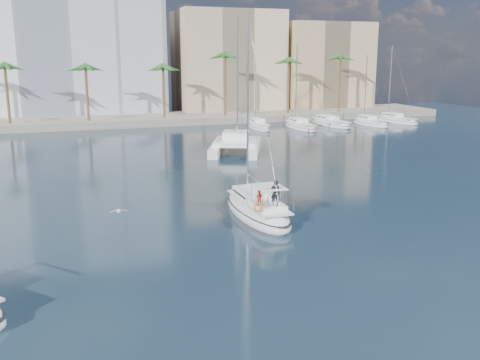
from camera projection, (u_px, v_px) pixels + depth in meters
name	position (u px, v px, depth m)	size (l,w,h in m)	color
ground	(229.00, 228.00, 36.65)	(160.00, 160.00, 0.00)	black
quay	(123.00, 120.00, 92.75)	(120.00, 14.00, 1.20)	gray
building_modern	(44.00, 42.00, 97.01)	(42.00, 16.00, 28.00)	white
building_beige	(227.00, 63.00, 105.81)	(20.00, 14.00, 20.00)	beige
building_tan_right	(323.00, 68.00, 110.46)	(18.00, 12.00, 18.00)	tan
palm_centre	(123.00, 63.00, 86.86)	(3.60, 3.60, 12.30)	brown
palm_right	(311.00, 63.00, 97.52)	(3.60, 3.60, 12.30)	brown
main_sloop	(257.00, 209.00, 39.40)	(3.27, 10.28, 15.27)	white
catamaran	(236.00, 143.00, 65.46)	(9.65, 12.65, 16.62)	white
seagull	(119.00, 211.00, 36.70)	(1.23, 0.53, 0.23)	silver
moored_yacht_a	(259.00, 129.00, 86.25)	(2.72, 9.35, 11.90)	white
moored_yacht_b	(301.00, 129.00, 86.45)	(3.14, 10.78, 13.72)	white
moored_yacht_c	(331.00, 125.00, 90.33)	(3.55, 12.21, 15.54)	white
moored_yacht_d	(370.00, 125.00, 90.52)	(2.72, 9.35, 11.90)	white
moored_yacht_e	(396.00, 122.00, 94.40)	(3.14, 10.78, 13.72)	white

